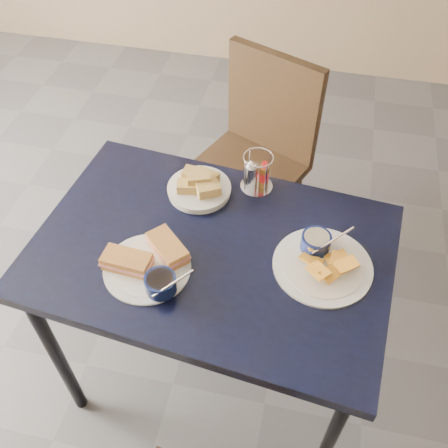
% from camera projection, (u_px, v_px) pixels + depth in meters
% --- Properties ---
extents(ground, '(6.00, 6.00, 0.00)m').
position_uv_depth(ground, '(173.00, 384.00, 2.01)').
color(ground, '#4A4A4F').
rests_on(ground, ground).
extents(dining_table, '(1.15, 0.83, 0.75)m').
position_uv_depth(dining_table, '(212.00, 262.00, 1.58)').
color(dining_table, black).
rests_on(dining_table, ground).
extents(chair_far, '(0.57, 0.57, 0.93)m').
position_uv_depth(chair_far, '(250.00, 144.00, 2.19)').
color(chair_far, black).
rests_on(chair_far, ground).
extents(sandwich_plate, '(0.29, 0.27, 0.12)m').
position_uv_depth(sandwich_plate, '(150.00, 264.00, 1.45)').
color(sandwich_plate, white).
rests_on(sandwich_plate, dining_table).
extents(plantain_plate, '(0.30, 0.30, 0.12)m').
position_uv_depth(plantain_plate, '(321.00, 258.00, 1.47)').
color(plantain_plate, white).
rests_on(plantain_plate, dining_table).
extents(bread_basket, '(0.21, 0.21, 0.08)m').
position_uv_depth(bread_basket, '(199.00, 186.00, 1.66)').
color(bread_basket, white).
rests_on(bread_basket, dining_table).
extents(condiment_caddy, '(0.11, 0.11, 0.14)m').
position_uv_depth(condiment_caddy, '(256.00, 174.00, 1.66)').
color(condiment_caddy, silver).
rests_on(condiment_caddy, dining_table).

